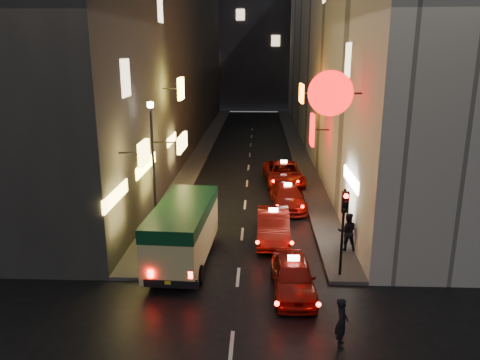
# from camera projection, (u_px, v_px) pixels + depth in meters

# --- Properties ---
(building_left) EXTENTS (7.68, 52.09, 18.00)m
(building_left) POSITION_uv_depth(u_px,v_px,m) (160.00, 46.00, 40.92)
(building_left) COLOR #3A3734
(building_left) RESTS_ON ground
(building_right) EXTENTS (8.23, 52.00, 18.00)m
(building_right) POSITION_uv_depth(u_px,v_px,m) (344.00, 46.00, 40.29)
(building_right) COLOR beige
(building_right) RESTS_ON ground
(building_far) EXTENTS (30.00, 10.00, 22.00)m
(building_far) POSITION_uv_depth(u_px,v_px,m) (255.00, 34.00, 70.89)
(building_far) COLOR #343439
(building_far) RESTS_ON ground
(sidewalk_left) EXTENTS (1.50, 52.00, 0.15)m
(sidewalk_left) POSITION_uv_depth(u_px,v_px,m) (204.00, 147.00, 43.16)
(sidewalk_left) COLOR #4C4A47
(sidewalk_left) RESTS_ON ground
(sidewalk_right) EXTENTS (1.50, 52.00, 0.15)m
(sidewalk_right) POSITION_uv_depth(u_px,v_px,m) (297.00, 147.00, 42.83)
(sidewalk_right) COLOR #4C4A47
(sidewalk_right) RESTS_ON ground
(minibus) EXTENTS (2.40, 6.02, 2.54)m
(minibus) POSITION_uv_depth(u_px,v_px,m) (183.00, 226.00, 19.38)
(minibus) COLOR #D3D384
(minibus) RESTS_ON ground
(taxi_near) EXTENTS (2.10, 4.81, 1.68)m
(taxi_near) POSITION_uv_depth(u_px,v_px,m) (293.00, 274.00, 17.09)
(taxi_near) COLOR maroon
(taxi_near) RESTS_ON ground
(taxi_second) EXTENTS (2.14, 5.15, 1.80)m
(taxi_second) POSITION_uv_depth(u_px,v_px,m) (273.00, 223.00, 21.90)
(taxi_second) COLOR maroon
(taxi_second) RESTS_ON ground
(taxi_third) EXTENTS (2.27, 4.80, 1.65)m
(taxi_third) POSITION_uv_depth(u_px,v_px,m) (288.00, 195.00, 26.51)
(taxi_third) COLOR maroon
(taxi_third) RESTS_ON ground
(taxi_far) EXTENTS (2.66, 5.55, 1.88)m
(taxi_far) POSITION_uv_depth(u_px,v_px,m) (284.00, 172.00, 31.10)
(taxi_far) COLOR maroon
(taxi_far) RESTS_ON ground
(pedestrian_crossing) EXTENTS (0.45, 0.63, 1.78)m
(pedestrian_crossing) POSITION_uv_depth(u_px,v_px,m) (342.00, 319.00, 13.96)
(pedestrian_crossing) COLOR black
(pedestrian_crossing) RESTS_ON ground
(pedestrian_sidewalk) EXTENTS (0.74, 0.47, 1.93)m
(pedestrian_sidewalk) POSITION_uv_depth(u_px,v_px,m) (347.00, 229.00, 20.40)
(pedestrian_sidewalk) COLOR black
(pedestrian_sidewalk) RESTS_ON sidewalk_right
(traffic_light) EXTENTS (0.26, 0.43, 3.50)m
(traffic_light) POSITION_uv_depth(u_px,v_px,m) (344.00, 215.00, 17.56)
(traffic_light) COLOR black
(traffic_light) RESTS_ON sidewalk_right
(lamp_post) EXTENTS (0.28, 0.28, 6.22)m
(lamp_post) POSITION_uv_depth(u_px,v_px,m) (153.00, 159.00, 21.96)
(lamp_post) COLOR black
(lamp_post) RESTS_ON sidewalk_left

